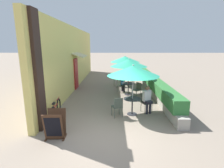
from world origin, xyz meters
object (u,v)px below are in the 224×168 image
patio_umbrella_mid (129,63)px  seated_patron_mid_left (121,82)px  patio_table_near (132,103)px  patio_table_mid (128,86)px  coffee_cup_mid (129,83)px  cafe_chair_far_right (130,77)px  menu_board (55,125)px  patio_umbrella_near (133,71)px  cafe_chair_near_right (118,106)px  cafe_chair_mid_left (120,84)px  cafe_chair_mid_right (137,89)px  patio_table_far (125,78)px  bicycle_leaning (56,110)px  coffee_cup_far (126,75)px  cafe_chair_far_left (118,80)px  patio_umbrella_far (125,59)px  seated_patron_near_left (147,98)px  cafe_chair_near_left (146,101)px

patio_umbrella_mid → seated_patron_mid_left: (-0.39, 0.61, -1.28)m
patio_table_near → patio_table_mid: size_ratio=1.00×
coffee_cup_mid → patio_umbrella_mid: bearing=97.9°
patio_table_near → coffee_cup_mid: bearing=88.2°
patio_table_near → seated_patron_mid_left: bearing=94.8°
cafe_chair_far_right → menu_board: size_ratio=0.93×
patio_umbrella_near → cafe_chair_near_right: 1.62m
cafe_chair_mid_left → cafe_chair_mid_right: bearing=6.0°
patio_table_far → menu_board: size_ratio=0.81×
patio_umbrella_mid → bicycle_leaning: 5.10m
coffee_cup_far → seated_patron_mid_left: bearing=-102.0°
cafe_chair_far_left → cafe_chair_mid_right: bearing=-110.3°
cafe_chair_mid_right → patio_umbrella_far: size_ratio=0.39×
cafe_chair_mid_left → cafe_chair_mid_right: size_ratio=1.00×
seated_patron_mid_left → patio_table_far: 2.12m
cafe_chair_far_left → coffee_cup_mid: bearing=-117.2°
patio_table_near → patio_umbrella_far: patio_umbrella_far is taller
coffee_cup_far → seated_patron_near_left: bearing=-84.5°
seated_patron_mid_left → menu_board: (-2.43, -5.76, -0.22)m
seated_patron_near_left → cafe_chair_near_left: bearing=-90.0°
cafe_chair_near_left → coffee_cup_mid: bearing=-98.6°
seated_patron_near_left → cafe_chair_mid_left: size_ratio=1.44×
patio_table_mid → patio_umbrella_mid: bearing=0.0°
cafe_chair_near_left → seated_patron_near_left: seated_patron_near_left is taller
patio_table_near → patio_umbrella_mid: patio_umbrella_mid is taller
cafe_chair_mid_left → bicycle_leaning: cafe_chair_mid_left is taller
patio_umbrella_far → cafe_chair_far_right: (0.49, 0.53, -1.45)m
cafe_chair_near_left → seated_patron_mid_left: size_ratio=0.70×
patio_table_near → cafe_chair_near_left: 0.73m
patio_table_mid → patio_umbrella_mid: patio_umbrella_mid is taller
cafe_chair_near_left → seated_patron_near_left: size_ratio=0.70×
seated_patron_near_left → cafe_chair_near_right: size_ratio=1.44×
cafe_chair_mid_right → bicycle_leaning: cafe_chair_mid_right is taller
patio_umbrella_near → patio_table_mid: size_ratio=2.91×
patio_table_mid → cafe_chair_near_left: bearing=-78.5°
cafe_chair_mid_right → cafe_chair_far_right: same height
cafe_chair_near_left → patio_umbrella_far: (-0.63, 5.50, 1.45)m
patio_table_near → cafe_chair_near_right: cafe_chair_near_right is taller
coffee_cup_mid → menu_board: menu_board is taller
cafe_chair_mid_right → cafe_chair_far_right: size_ratio=1.00×
cafe_chair_far_left → bicycle_leaning: (-2.79, -5.66, -0.17)m
patio_umbrella_near → cafe_chair_mid_right: size_ratio=2.56×
cafe_chair_far_right → coffee_cup_far: (-0.37, -0.47, 0.26)m
seated_patron_mid_left → bicycle_leaning: size_ratio=0.72×
cafe_chair_mid_left → patio_table_near: bearing=-29.5°
seated_patron_near_left → bicycle_leaning: size_ratio=0.72×
patio_table_near → cafe_chair_far_right: 6.37m
bicycle_leaning → cafe_chair_mid_right: bearing=32.2°
patio_umbrella_near → patio_table_near: bearing=-90.0°
cafe_chair_near_right → seated_patron_mid_left: seated_patron_mid_left is taller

